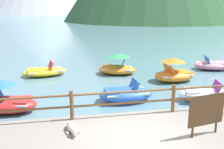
# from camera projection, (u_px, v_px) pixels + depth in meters

# --- Properties ---
(ground_plane) EXTENTS (200.00, 200.00, 0.00)m
(ground_plane) POSITION_uv_depth(u_px,v_px,m) (72.00, 30.00, 45.35)
(ground_plane) COLOR slate
(dock_railing) EXTENTS (23.92, 0.12, 0.95)m
(dock_railing) POSITION_uv_depth(u_px,v_px,m) (124.00, 99.00, 8.56)
(dock_railing) COLOR brown
(dock_railing) RESTS_ON promenade_dock
(sign_board) EXTENTS (1.16, 0.28, 1.19)m
(sign_board) POSITION_uv_depth(u_px,v_px,m) (206.00, 111.00, 7.19)
(sign_board) COLOR silver
(sign_board) RESTS_ON promenade_dock
(dog_resting) EXTENTS (0.42, 1.08, 0.26)m
(dog_resting) POSITION_uv_depth(u_px,v_px,m) (72.00, 128.00, 7.53)
(dog_resting) COLOR beige
(dog_resting) RESTS_ON promenade_dock
(pedal_boat_0) EXTENTS (2.38, 1.60, 1.28)m
(pedal_boat_0) POSITION_uv_depth(u_px,v_px,m) (174.00, 73.00, 14.01)
(pedal_boat_0) COLOR orange
(pedal_boat_0) RESTS_ON ground
(pedal_boat_1) EXTENTS (2.53, 1.90, 0.88)m
(pedal_boat_1) POSITION_uv_depth(u_px,v_px,m) (212.00, 65.00, 16.61)
(pedal_boat_1) COLOR pink
(pedal_boat_1) RESTS_ON ground
(pedal_boat_3) EXTENTS (2.64, 1.76, 0.81)m
(pedal_boat_3) POSITION_uv_depth(u_px,v_px,m) (44.00, 71.00, 15.18)
(pedal_boat_3) COLOR yellow
(pedal_boat_3) RESTS_ON ground
(pedal_boat_4) EXTENTS (2.31, 1.32, 0.91)m
(pedal_boat_4) POSITION_uv_depth(u_px,v_px,m) (126.00, 94.00, 11.08)
(pedal_boat_4) COLOR blue
(pedal_boat_4) RESTS_ON ground
(pedal_boat_5) EXTENTS (2.55, 2.05, 1.23)m
(pedal_boat_5) POSITION_uv_depth(u_px,v_px,m) (117.00, 67.00, 15.53)
(pedal_boat_5) COLOR orange
(pedal_boat_5) RESTS_ON ground
(pedal_boat_6) EXTENTS (2.54, 1.76, 0.89)m
(pedal_boat_6) POSITION_uv_depth(u_px,v_px,m) (207.00, 95.00, 11.02)
(pedal_boat_6) COLOR white
(pedal_boat_6) RESTS_ON ground
(pedal_boat_7) EXTENTS (2.45, 1.57, 1.28)m
(pedal_boat_7) POSITION_uv_depth(u_px,v_px,m) (6.00, 101.00, 9.88)
(pedal_boat_7) COLOR red
(pedal_boat_7) RESTS_ON ground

